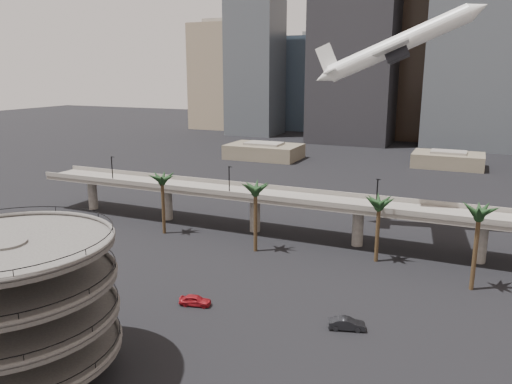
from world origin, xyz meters
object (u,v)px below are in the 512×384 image
at_px(overpass, 305,203).
at_px(airborne_jet, 396,46).
at_px(parking_ramp, 11,299).
at_px(car_b, 347,324).
at_px(car_a, 195,300).

bearing_deg(overpass, airborne_jet, 39.44).
relative_size(overpass, airborne_jet, 3.92).
relative_size(parking_ramp, car_b, 4.53).
xyz_separation_m(airborne_jet, car_b, (2.88, -44.96, -37.37)).
distance_m(airborne_jet, car_b, 58.53).
bearing_deg(parking_ramp, overpass, 77.57).
bearing_deg(car_a, car_b, -98.25).
distance_m(car_a, car_b, 22.08).
bearing_deg(car_a, overpass, -21.50).
xyz_separation_m(car_a, car_b, (21.98, 2.11, 0.01)).
height_order(overpass, airborne_jet, airborne_jet).
bearing_deg(car_b, overpass, 10.62).
bearing_deg(car_b, parking_ramp, 113.83).
xyz_separation_m(parking_ramp, car_a, (8.18, 23.67, -9.04)).
height_order(parking_ramp, car_b, parking_ramp).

